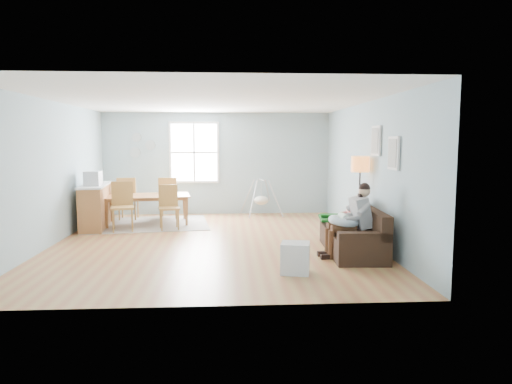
{
  "coord_description": "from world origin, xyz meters",
  "views": [
    {
      "loc": [
        0.31,
        -8.72,
        1.93
      ],
      "look_at": [
        0.81,
        -0.29,
        1.0
      ],
      "focal_mm": 32.0,
      "sensor_mm": 36.0,
      "label": 1
    }
  ],
  "objects": [
    {
      "name": "chair_nw",
      "position": [
        -2.19,
        2.61,
        0.61
      ],
      "size": [
        0.49,
        0.49,
        1.06
      ],
      "color": "olive",
      "rests_on": "rug"
    },
    {
      "name": "dining_table",
      "position": [
        -1.6,
        2.01,
        0.34
      ],
      "size": [
        2.09,
        1.36,
        0.69
      ],
      "primitive_type": "imported",
      "rotation": [
        0.0,
        0.0,
        0.15
      ],
      "color": "brown",
      "rests_on": "rug"
    },
    {
      "name": "chair_se",
      "position": [
        -1.03,
        1.4,
        0.56
      ],
      "size": [
        0.53,
        0.53,
        0.98
      ],
      "color": "olive",
      "rests_on": "rug"
    },
    {
      "name": "pictures",
      "position": [
        2.97,
        -1.05,
        1.85
      ],
      "size": [
        0.05,
        1.34,
        0.74
      ],
      "color": "silver",
      "rests_on": "room"
    },
    {
      "name": "window",
      "position": [
        -0.6,
        3.46,
        1.65
      ],
      "size": [
        1.32,
        0.08,
        1.62
      ],
      "color": "silver",
      "rests_on": "room"
    },
    {
      "name": "chair_sw",
      "position": [
        -2.01,
        1.28,
        0.62
      ],
      "size": [
        0.57,
        0.57,
        1.07
      ],
      "color": "olive",
      "rests_on": "rug"
    },
    {
      "name": "monitor",
      "position": [
        -2.65,
        1.35,
        1.14
      ],
      "size": [
        0.34,
        0.32,
        0.31
      ],
      "color": "#BAB9BF",
      "rests_on": "counter"
    },
    {
      "name": "baby_swing",
      "position": [
        1.16,
        3.1,
        0.42
      ],
      "size": [
        1.1,
        1.11,
        0.94
      ],
      "color": "#BAB9BF",
      "rests_on": "room"
    },
    {
      "name": "chair_ne",
      "position": [
        -1.21,
        2.75,
        0.61
      ],
      "size": [
        0.48,
        0.48,
        1.05
      ],
      "color": "olive",
      "rests_on": "rug"
    },
    {
      "name": "rug",
      "position": [
        -1.6,
        2.01,
        0.01
      ],
      "size": [
        3.01,
        2.44,
        0.01
      ],
      "primitive_type": "cube",
      "rotation": [
        0.0,
        0.0,
        0.13
      ],
      "color": "gray",
      "rests_on": "room"
    },
    {
      "name": "wall_plates",
      "position": [
        -2.0,
        3.47,
        1.83
      ],
      "size": [
        0.67,
        0.02,
        0.66
      ],
      "color": "#889CA4",
      "rests_on": "room"
    },
    {
      "name": "sofa",
      "position": [
        2.51,
        -1.02,
        0.28
      ],
      "size": [
        0.93,
        1.98,
        0.79
      ],
      "color": "black",
      "rests_on": "room"
    },
    {
      "name": "storage_cube",
      "position": [
        1.27,
        -2.2,
        0.23
      ],
      "size": [
        0.48,
        0.44,
        0.46
      ],
      "color": "silver",
      "rests_on": "room"
    },
    {
      "name": "floor_lamp",
      "position": [
        2.8,
        -0.22,
        1.37
      ],
      "size": [
        0.33,
        0.33,
        1.66
      ],
      "color": "black",
      "rests_on": "room"
    },
    {
      "name": "counter",
      "position": [
        -2.7,
        1.68,
        0.5
      ],
      "size": [
        0.72,
        1.8,
        0.98
      ],
      "color": "brown",
      "rests_on": "room"
    },
    {
      "name": "room",
      "position": [
        0.0,
        0.0,
        2.42
      ],
      "size": [
        8.4,
        9.4,
        3.9
      ],
      "color": "#AC653D"
    },
    {
      "name": "father",
      "position": [
        2.37,
        -1.3,
        0.67
      ],
      "size": [
        0.89,
        0.42,
        1.25
      ],
      "color": "gray",
      "rests_on": "sofa"
    },
    {
      "name": "beige_pillow",
      "position": [
        2.73,
        -0.53,
        0.7
      ],
      "size": [
        0.19,
        0.46,
        0.45
      ],
      "primitive_type": "cube",
      "rotation": [
        0.0,
        0.0,
        -0.15
      ],
      "color": "#BBAA8E",
      "rests_on": "sofa"
    },
    {
      "name": "green_throw",
      "position": [
        2.46,
        -0.37,
        0.5
      ],
      "size": [
        0.96,
        0.8,
        0.04
      ],
      "primitive_type": "cube",
      "rotation": [
        0.0,
        0.0,
        -0.11
      ],
      "color": "#145719",
      "rests_on": "sofa"
    },
    {
      "name": "toddler",
      "position": [
        2.44,
        -0.84,
        0.66
      ],
      "size": [
        0.49,
        0.27,
        0.76
      ],
      "color": "silver",
      "rests_on": "sofa"
    },
    {
      "name": "nursing_pillow",
      "position": [
        2.22,
        -1.29,
        0.61
      ],
      "size": [
        0.57,
        0.55,
        0.21
      ],
      "primitive_type": "torus",
      "rotation": [
        0.0,
        0.14,
        -0.09
      ],
      "color": "silver",
      "rests_on": "father"
    },
    {
      "name": "infant",
      "position": [
        2.23,
        -1.25,
        0.68
      ],
      "size": [
        0.14,
        0.34,
        0.13
      ],
      "color": "silver",
      "rests_on": "nursing_pillow"
    }
  ]
}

